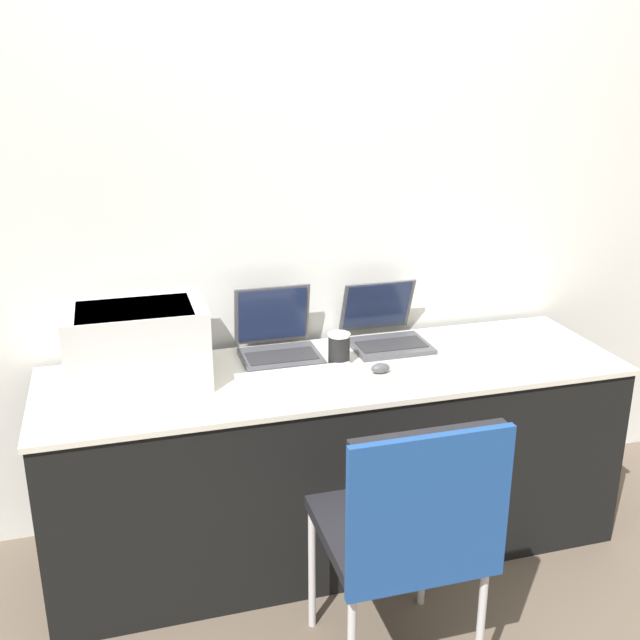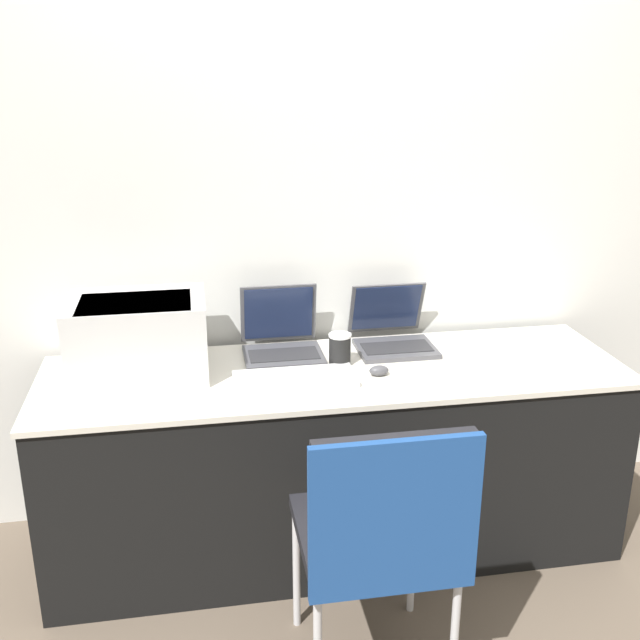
{
  "view_description": "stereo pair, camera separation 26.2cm",
  "coord_description": "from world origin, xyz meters",
  "px_view_note": "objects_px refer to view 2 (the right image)",
  "views": [
    {
      "loc": [
        -0.74,
        -2.06,
        1.76
      ],
      "look_at": [
        -0.05,
        0.33,
        0.9
      ],
      "focal_mm": 42.0,
      "sensor_mm": 36.0,
      "label": 1
    },
    {
      "loc": [
        -0.48,
        -2.12,
        1.76
      ],
      "look_at": [
        -0.05,
        0.33,
        0.9
      ],
      "focal_mm": 42.0,
      "sensor_mm": 36.0,
      "label": 2
    }
  ],
  "objects_px": {
    "laptop_right": "(392,333)",
    "external_keyboard": "(295,379)",
    "mouse": "(379,371)",
    "printer": "(138,334)",
    "laptop_left": "(282,340)",
    "chair": "(383,527)",
    "coffee_cup": "(340,350)"
  },
  "relations": [
    {
      "from": "laptop_right",
      "to": "mouse",
      "type": "bearing_deg",
      "value": -113.94
    },
    {
      "from": "laptop_right",
      "to": "mouse",
      "type": "height_order",
      "value": "laptop_right"
    },
    {
      "from": "laptop_left",
      "to": "mouse",
      "type": "xyz_separation_m",
      "value": [
        0.31,
        -0.27,
        -0.04
      ]
    },
    {
      "from": "laptop_right",
      "to": "chair",
      "type": "bearing_deg",
      "value": -106.37
    },
    {
      "from": "laptop_left",
      "to": "mouse",
      "type": "distance_m",
      "value": 0.41
    },
    {
      "from": "laptop_left",
      "to": "laptop_right",
      "type": "distance_m",
      "value": 0.43
    },
    {
      "from": "printer",
      "to": "mouse",
      "type": "distance_m",
      "value": 0.85
    },
    {
      "from": "laptop_right",
      "to": "external_keyboard",
      "type": "distance_m",
      "value": 0.5
    },
    {
      "from": "printer",
      "to": "laptop_left",
      "type": "relative_size",
      "value": 1.61
    },
    {
      "from": "chair",
      "to": "laptop_left",
      "type": "bearing_deg",
      "value": 99.49
    },
    {
      "from": "printer",
      "to": "mouse",
      "type": "relative_size",
      "value": 6.74
    },
    {
      "from": "mouse",
      "to": "external_keyboard",
      "type": "bearing_deg",
      "value": 179.98
    },
    {
      "from": "laptop_left",
      "to": "chair",
      "type": "height_order",
      "value": "laptop_left"
    },
    {
      "from": "external_keyboard",
      "to": "coffee_cup",
      "type": "bearing_deg",
      "value": 33.53
    },
    {
      "from": "laptop_left",
      "to": "mouse",
      "type": "height_order",
      "value": "laptop_left"
    },
    {
      "from": "printer",
      "to": "external_keyboard",
      "type": "relative_size",
      "value": 1.11
    },
    {
      "from": "laptop_right",
      "to": "coffee_cup",
      "type": "relative_size",
      "value": 2.65
    },
    {
      "from": "mouse",
      "to": "laptop_right",
      "type": "bearing_deg",
      "value": 66.06
    },
    {
      "from": "laptop_right",
      "to": "coffee_cup",
      "type": "xyz_separation_m",
      "value": [
        -0.24,
        -0.15,
        0.01
      ]
    },
    {
      "from": "printer",
      "to": "laptop_right",
      "type": "height_order",
      "value": "printer"
    },
    {
      "from": "printer",
      "to": "chair",
      "type": "xyz_separation_m",
      "value": [
        0.67,
        -0.82,
        -0.3
      ]
    },
    {
      "from": "laptop_right",
      "to": "coffee_cup",
      "type": "bearing_deg",
      "value": -147.02
    },
    {
      "from": "laptop_left",
      "to": "external_keyboard",
      "type": "distance_m",
      "value": 0.27
    },
    {
      "from": "printer",
      "to": "laptop_left",
      "type": "distance_m",
      "value": 0.53
    },
    {
      "from": "mouse",
      "to": "printer",
      "type": "bearing_deg",
      "value": 168.91
    },
    {
      "from": "mouse",
      "to": "chair",
      "type": "relative_size",
      "value": 0.08
    },
    {
      "from": "mouse",
      "to": "chair",
      "type": "xyz_separation_m",
      "value": [
        -0.15,
        -0.66,
        -0.17
      ]
    },
    {
      "from": "laptop_left",
      "to": "chair",
      "type": "relative_size",
      "value": 0.32
    },
    {
      "from": "mouse",
      "to": "laptop_left",
      "type": "bearing_deg",
      "value": 139.0
    },
    {
      "from": "printer",
      "to": "coffee_cup",
      "type": "height_order",
      "value": "printer"
    },
    {
      "from": "external_keyboard",
      "to": "chair",
      "type": "xyz_separation_m",
      "value": [
        0.14,
        -0.66,
        -0.17
      ]
    },
    {
      "from": "chair",
      "to": "mouse",
      "type": "bearing_deg",
      "value": 76.97
    }
  ]
}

